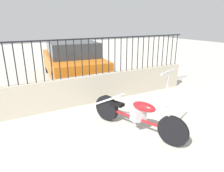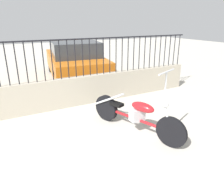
# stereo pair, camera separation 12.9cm
# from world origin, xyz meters

# --- Properties ---
(low_wall) EXTENTS (10.38, 0.18, 0.77)m
(low_wall) POSITION_xyz_m (0.00, 3.10, 0.39)
(low_wall) COLOR #B2A893
(low_wall) RESTS_ON ground_plane
(fence_railing) EXTENTS (10.38, 0.04, 0.97)m
(fence_railing) POSITION_xyz_m (-0.00, 3.10, 1.40)
(fence_railing) COLOR black
(fence_railing) RESTS_ON low_wall
(motorcycle_red) EXTENTS (0.97, 2.06, 1.37)m
(motorcycle_red) POSITION_xyz_m (2.21, 1.35, 0.38)
(motorcycle_red) COLOR black
(motorcycle_red) RESTS_ON ground_plane
(car_orange) EXTENTS (2.25, 4.23, 1.42)m
(car_orange) POSITION_xyz_m (2.39, 5.78, 0.71)
(car_orange) COLOR black
(car_orange) RESTS_ON ground_plane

